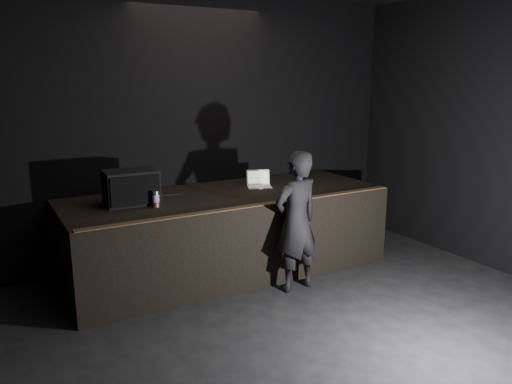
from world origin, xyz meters
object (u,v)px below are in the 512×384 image
object	(u,v)px
stage_monitor	(131,187)
beer_can	(156,199)
laptop	(259,182)
person	(296,222)
stage_riser	(227,232)

from	to	relation	value
stage_monitor	beer_can	bearing A→B (deg)	-51.50
laptop	stage_monitor	bearing A→B (deg)	-155.52
laptop	person	distance (m)	1.13
beer_can	person	bearing A→B (deg)	-28.13
stage_riser	person	bearing A→B (deg)	-66.35
beer_can	person	world-z (taller)	person
stage_monitor	person	size ratio (longest dim) A/B	0.37
beer_can	stage_riser	bearing A→B (deg)	11.83
stage_riser	laptop	size ratio (longest dim) A/B	10.38
laptop	person	xyz separation A→B (m)	(-0.14, -1.10, -0.24)
stage_monitor	laptop	distance (m)	1.74
stage_monitor	person	xyz separation A→B (m)	(1.59, -1.02, -0.38)
stage_riser	stage_monitor	size ratio (longest dim) A/B	6.64
stage_monitor	person	distance (m)	1.93
stage_riser	beer_can	bearing A→B (deg)	-168.17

